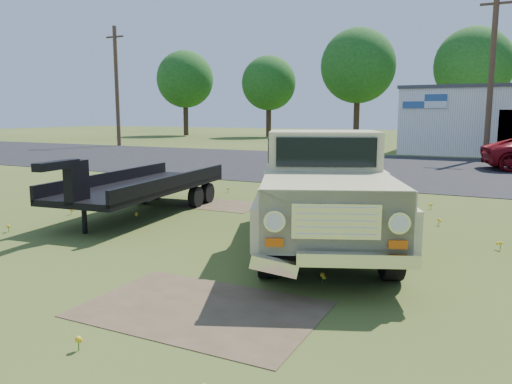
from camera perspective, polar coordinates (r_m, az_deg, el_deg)
ground at (r=9.79m, az=-4.24°, el=-5.79°), size 140.00×140.00×0.00m
asphalt_lot at (r=23.77m, az=14.49°, el=2.67°), size 90.00×14.00×0.02m
dirt_patch_a at (r=6.61m, az=-6.31°, el=-13.20°), size 3.00×2.00×0.01m
dirt_patch_b at (r=13.72m, az=-4.00°, el=-1.50°), size 2.20×1.60×0.01m
utility_pole_west at (r=40.41m, az=-15.63°, el=11.64°), size 1.60×0.30×9.00m
utility_pole_mid at (r=30.22m, az=25.31°, el=12.14°), size 1.60×0.30×9.00m
treeline_a at (r=58.39m, az=-8.12°, el=12.62°), size 6.40×6.40×9.52m
treeline_b at (r=54.28m, az=1.47°, el=12.32°), size 5.76×5.76×8.57m
treeline_c at (r=49.54m, az=11.58°, el=13.94°), size 7.04×7.04×10.47m
treeline_d at (r=48.89m, az=23.59°, el=13.08°), size 6.72×6.72×10.00m
vintage_pickup_truck at (r=9.36m, az=7.60°, el=0.30°), size 4.46×6.45×2.18m
flatbed_trailer at (r=12.70m, az=-12.86°, el=1.09°), size 2.59×6.03×1.59m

